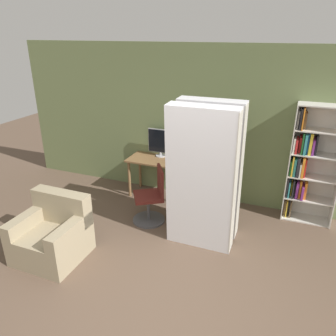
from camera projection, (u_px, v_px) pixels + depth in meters
name	position (u px, v px, depth m)	size (l,w,h in m)	color
ground_plane	(157.00, 317.00, 3.55)	(16.00, 16.00, 0.00)	brown
wall_back	(225.00, 128.00, 5.54)	(8.00, 0.06, 2.70)	#6B7A4C
desk	(161.00, 165.00, 5.92)	(1.21, 0.56, 0.72)	brown
monitor	(161.00, 142.00, 5.95)	(0.49, 0.18, 0.51)	#B7B7BC
office_chair	(152.00, 200.00, 5.22)	(0.61, 0.61, 0.92)	#4C4C51
bookshelf	(308.00, 165.00, 5.08)	(0.75, 0.34, 1.89)	beige
mattress_near	(201.00, 181.00, 4.37)	(0.93, 0.33, 2.04)	silver
mattress_far	(209.00, 170.00, 4.71)	(0.93, 0.31, 2.04)	silver
armchair	(53.00, 234.00, 4.43)	(0.85, 0.80, 0.85)	gray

